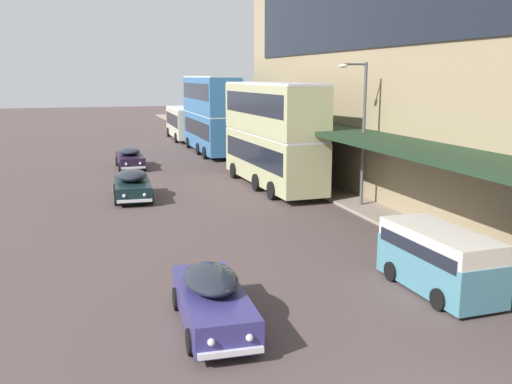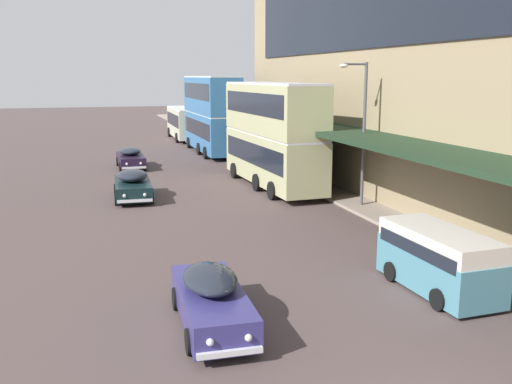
# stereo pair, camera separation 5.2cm
# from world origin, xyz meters

# --- Properties ---
(transit_bus_kerbside_front) EXTENTS (2.86, 9.48, 3.29)m
(transit_bus_kerbside_front) POSITION_xyz_m (3.96, 52.00, 1.89)
(transit_bus_kerbside_front) COLOR beige
(transit_bus_kerbside_front) RESTS_ON ground
(transit_bus_kerbside_rear) EXTENTS (3.03, 10.94, 6.17)m
(transit_bus_kerbside_rear) POSITION_xyz_m (4.35, 24.47, 3.32)
(transit_bus_kerbside_rear) COLOR tan
(transit_bus_kerbside_rear) RESTS_ON ground
(transit_bus_kerbside_far) EXTENTS (2.86, 11.47, 6.54)m
(transit_bus_kerbside_far) POSITION_xyz_m (4.31, 40.68, 3.51)
(transit_bus_kerbside_far) COLOR teal
(transit_bus_kerbside_far) RESTS_ON ground
(sedan_second_near) EXTENTS (1.91, 4.75, 1.54)m
(sedan_second_near) POSITION_xyz_m (-3.40, 6.57, 0.76)
(sedan_second_near) COLOR navy
(sedan_second_near) RESTS_ON ground
(sedan_oncoming_front) EXTENTS (1.89, 4.66, 1.48)m
(sedan_oncoming_front) POSITION_xyz_m (-3.12, 34.33, 0.74)
(sedan_oncoming_front) COLOR black
(sedan_oncoming_front) RESTS_ON ground
(sedan_lead_mid) EXTENTS (2.13, 4.61, 1.58)m
(sedan_lead_mid) POSITION_xyz_m (-3.94, 23.50, 0.77)
(sedan_lead_mid) COLOR black
(sedan_lead_mid) RESTS_ON ground
(vw_van) EXTENTS (1.99, 4.59, 1.96)m
(vw_van) POSITION_xyz_m (3.82, 7.07, 1.10)
(vw_van) COLOR teal
(vw_van) RESTS_ON ground
(street_lamp) EXTENTS (1.50, 0.28, 7.06)m
(street_lamp) POSITION_xyz_m (6.79, 18.02, 4.25)
(street_lamp) COLOR #4C4C51
(street_lamp) RESTS_ON sidewalk_kerb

